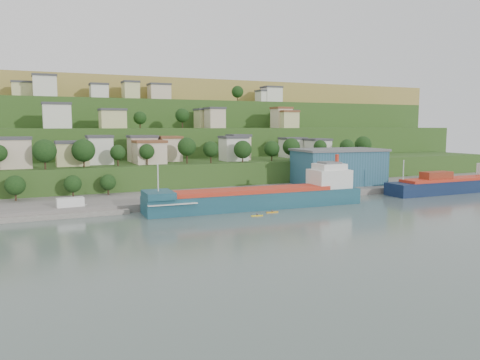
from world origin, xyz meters
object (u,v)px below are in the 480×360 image
cargo_ship_near (263,198)px  warehouse (338,166)px  kayak_orange (272,212)px  caravan (70,204)px  cargo_ship_far (460,185)px

cargo_ship_near → warehouse: bearing=30.1°
cargo_ship_near → kayak_orange: (-1.49, -8.32, -2.34)m
cargo_ship_near → caravan: (-50.48, 11.41, 0.19)m
kayak_orange → cargo_ship_near: bearing=83.3°
warehouse → cargo_ship_far: bearing=-26.4°
cargo_ship_near → warehouse: 47.53m
cargo_ship_near → cargo_ship_far: bearing=2.2°
kayak_orange → cargo_ship_far: bearing=9.6°
cargo_ship_near → caravan: bearing=169.3°
caravan → kayak_orange: (48.99, -19.73, -2.53)m
caravan → cargo_ship_far: bearing=-8.9°
warehouse → kayak_orange: size_ratio=9.69×
cargo_ship_near → cargo_ship_far: (77.32, 0.25, -0.23)m
cargo_ship_far → warehouse: bearing=149.0°
warehouse → caravan: warehouse is taller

